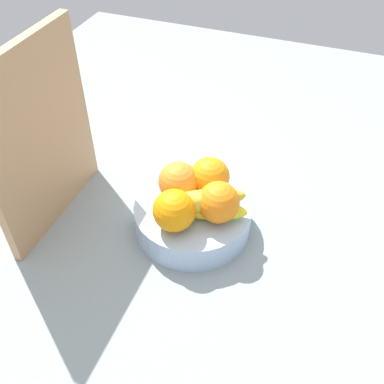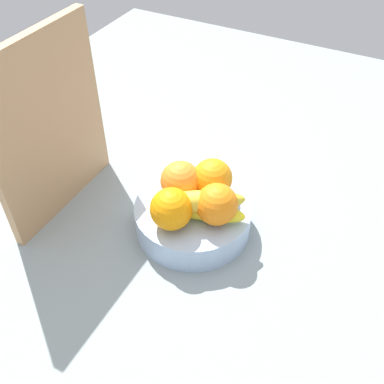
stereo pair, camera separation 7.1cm
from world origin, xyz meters
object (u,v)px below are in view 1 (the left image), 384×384
(orange_front_right, at_px, (172,210))
(banana_bunch, at_px, (200,205))
(orange_front_left, at_px, (178,182))
(orange_center, at_px, (218,202))
(orange_back_left, at_px, (210,177))
(fruit_bowl, at_px, (192,218))
(cutting_board, at_px, (40,139))

(orange_front_right, relative_size, banana_bunch, 0.44)
(orange_front_left, distance_m, orange_center, 0.09)
(orange_front_left, bearing_deg, orange_back_left, -56.09)
(orange_front_right, height_order, orange_back_left, same)
(fruit_bowl, distance_m, orange_front_right, 0.09)
(orange_front_right, bearing_deg, orange_center, -55.78)
(fruit_bowl, height_order, orange_center, orange_center)
(banana_bunch, height_order, cutting_board, cutting_board)
(orange_front_left, relative_size, orange_center, 1.00)
(orange_front_left, bearing_deg, banana_bunch, -122.20)
(orange_front_right, distance_m, orange_back_left, 0.11)
(orange_center, bearing_deg, orange_front_right, 124.22)
(banana_bunch, bearing_deg, orange_front_left, 57.80)
(fruit_bowl, bearing_deg, orange_front_right, 163.21)
(fruit_bowl, bearing_deg, banana_bunch, -126.94)
(fruit_bowl, distance_m, orange_back_left, 0.09)
(fruit_bowl, bearing_deg, orange_center, -97.51)
(fruit_bowl, bearing_deg, orange_back_left, -17.11)
(orange_front_right, relative_size, orange_center, 1.00)
(fruit_bowl, xyz_separation_m, cutting_board, (-0.05, 0.27, 0.15))
(orange_front_right, bearing_deg, banana_bunch, -46.10)
(banana_bunch, bearing_deg, fruit_bowl, 53.06)
(fruit_bowl, bearing_deg, orange_front_left, 61.22)
(orange_front_right, height_order, cutting_board, cutting_board)
(cutting_board, bearing_deg, orange_back_left, -70.55)
(orange_front_left, xyz_separation_m, orange_front_right, (-0.07, -0.02, 0.00))
(orange_front_right, bearing_deg, orange_back_left, -16.95)
(orange_back_left, bearing_deg, orange_front_right, 163.05)
(orange_front_right, xyz_separation_m, orange_back_left, (0.11, -0.03, 0.00))
(orange_front_left, height_order, orange_front_right, same)
(fruit_bowl, relative_size, orange_front_right, 2.91)
(orange_center, bearing_deg, orange_front_left, 73.55)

